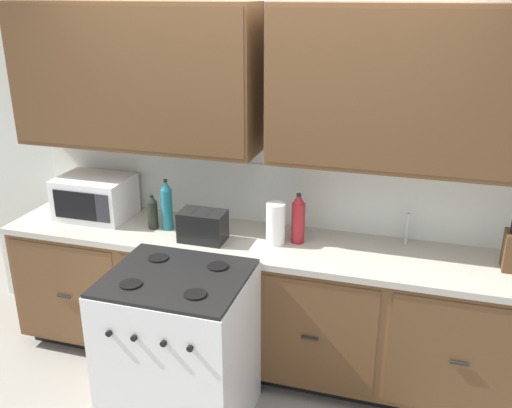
% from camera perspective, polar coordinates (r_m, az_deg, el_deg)
% --- Properties ---
extents(ground_plane, '(8.24, 8.24, 0.00)m').
position_cam_1_polar(ground_plane, '(3.77, -1.25, -18.23)').
color(ground_plane, gray).
extents(wall_unit, '(4.50, 0.40, 2.36)m').
position_cam_1_polar(wall_unit, '(3.49, 1.14, 8.33)').
color(wall_unit, silver).
rests_on(wall_unit, ground_plane).
extents(counter_run, '(3.33, 0.64, 0.91)m').
position_cam_1_polar(counter_run, '(3.73, 0.16, -9.86)').
color(counter_run, black).
rests_on(counter_run, ground_plane).
extents(stove_range, '(0.76, 0.68, 0.95)m').
position_cam_1_polar(stove_range, '(3.32, -7.67, -14.35)').
color(stove_range, white).
rests_on(stove_range, ground_plane).
extents(microwave, '(0.48, 0.37, 0.28)m').
position_cam_1_polar(microwave, '(4.00, -15.87, 0.69)').
color(microwave, white).
rests_on(microwave, counter_run).
extents(toaster, '(0.28, 0.18, 0.19)m').
position_cam_1_polar(toaster, '(3.50, -5.38, -2.22)').
color(toaster, black).
rests_on(toaster, counter_run).
extents(sink_faucet, '(0.02, 0.02, 0.20)m').
position_cam_1_polar(sink_faucet, '(3.56, 14.94, -2.41)').
color(sink_faucet, '#B2B5BA').
rests_on(sink_faucet, counter_run).
extents(paper_towel_roll, '(0.12, 0.12, 0.26)m').
position_cam_1_polar(paper_towel_roll, '(3.44, 1.99, -1.99)').
color(paper_towel_roll, white).
rests_on(paper_towel_roll, counter_run).
extents(bottle_red, '(0.08, 0.08, 0.32)m').
position_cam_1_polar(bottle_red, '(3.45, 4.27, -1.49)').
color(bottle_red, maroon).
rests_on(bottle_red, counter_run).
extents(bottle_teal, '(0.07, 0.07, 0.34)m').
position_cam_1_polar(bottle_teal, '(3.68, -8.97, -0.11)').
color(bottle_teal, '#1E707A').
rests_on(bottle_teal, counter_run).
extents(bottle_dark, '(0.07, 0.07, 0.23)m').
position_cam_1_polar(bottle_dark, '(3.72, -10.36, -0.81)').
color(bottle_dark, black).
rests_on(bottle_dark, counter_run).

